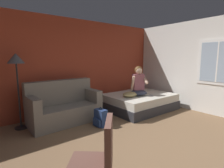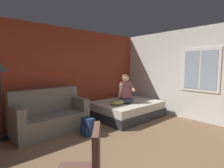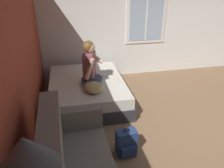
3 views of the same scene
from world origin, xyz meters
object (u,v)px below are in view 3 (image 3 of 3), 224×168
at_px(person_seated, 90,66).
at_px(throw_pillow, 94,87).
at_px(backpack, 127,143).
at_px(cell_phone, 102,76).
at_px(bed, 87,90).

xyz_separation_m(person_seated, throw_pillow, (-0.36, -0.01, -0.29)).
bearing_deg(backpack, person_seated, 11.44).
bearing_deg(cell_phone, bed, 90.59).
xyz_separation_m(throw_pillow, cell_phone, (0.64, -0.25, -0.07)).
relative_size(bed, cell_phone, 14.18).
bearing_deg(throw_pillow, bed, 10.71).
distance_m(bed, backpack, 1.80).
relative_size(person_seated, cell_phone, 6.08).
height_order(person_seated, cell_phone, person_seated).
height_order(bed, backpack, bed).
xyz_separation_m(backpack, cell_phone, (1.89, 0.06, 0.29)).
bearing_deg(throw_pillow, person_seated, 1.94).
bearing_deg(person_seated, throw_pillow, -178.06).
bearing_deg(bed, person_seated, -150.42).
distance_m(bed, person_seated, 0.62).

